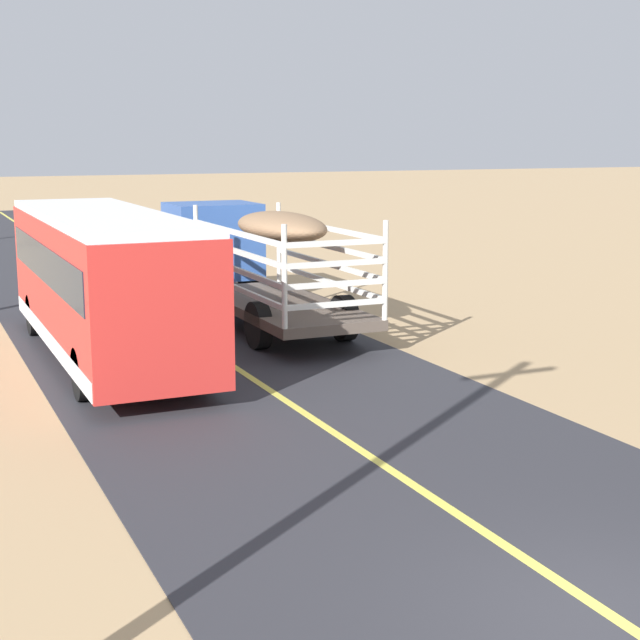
{
  "coord_description": "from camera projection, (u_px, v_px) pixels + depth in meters",
  "views": [
    {
      "loc": [
        -6.32,
        -6.67,
        4.78
      ],
      "look_at": [
        0.0,
        7.37,
        1.81
      ],
      "focal_mm": 53.0,
      "sensor_mm": 36.0,
      "label": 1
    }
  ],
  "objects": [
    {
      "name": "livestock_truck",
      "position": [
        237.0,
        249.0,
        25.87
      ],
      "size": [
        2.53,
        9.7,
        3.02
      ],
      "color": "#3359A5",
      "rests_on": "road_surface"
    },
    {
      "name": "bus",
      "position": [
        104.0,
        280.0,
        20.48
      ],
      "size": [
        2.54,
        10.0,
        3.21
      ],
      "color": "red",
      "rests_on": "road_surface"
    },
    {
      "name": "ground_plane",
      "position": [
        622.0,
        625.0,
        9.42
      ],
      "size": [
        240.0,
        240.0,
        0.0
      ],
      "primitive_type": "plane",
      "color": "tan"
    },
    {
      "name": "road_centre_line",
      "position": [
        623.0,
        623.0,
        9.42
      ],
      "size": [
        0.16,
        117.6,
        0.0
      ],
      "primitive_type": "cube",
      "color": "#D8CC4C",
      "rests_on": "road_surface"
    },
    {
      "name": "road_surface",
      "position": [
        622.0,
        624.0,
        9.42
      ],
      "size": [
        8.0,
        120.0,
        0.02
      ],
      "primitive_type": "cube",
      "color": "#2D2D33",
      "rests_on": "ground"
    }
  ]
}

